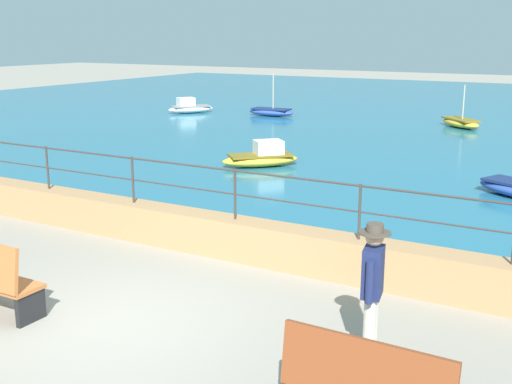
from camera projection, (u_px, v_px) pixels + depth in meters
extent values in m
plane|color=gray|center=(113.00, 325.00, 8.81)|extent=(120.00, 120.00, 0.00)
cube|color=tan|center=(235.00, 238.00, 11.42)|extent=(20.00, 0.56, 0.70)
cylinder|color=#383330|center=(47.00, 168.00, 13.45)|extent=(0.04, 0.04, 0.90)
cylinder|color=#383330|center=(133.00, 180.00, 12.34)|extent=(0.04, 0.04, 0.90)
cylinder|color=#383330|center=(235.00, 194.00, 11.23)|extent=(0.04, 0.04, 0.90)
cylinder|color=#383330|center=(360.00, 212.00, 10.12)|extent=(0.04, 0.04, 0.90)
cylinder|color=#383330|center=(235.00, 171.00, 11.13)|extent=(18.40, 0.04, 0.04)
cylinder|color=#383330|center=(235.00, 194.00, 11.23)|extent=(18.40, 0.03, 0.03)
cube|color=#236B89|center=(485.00, 117.00, 30.58)|extent=(64.00, 44.32, 0.06)
cube|color=black|center=(31.00, 307.00, 8.86)|extent=(0.08, 0.47, 0.43)
cube|color=brown|center=(365.00, 373.00, 5.98)|extent=(1.70, 0.17, 0.64)
cylinder|color=beige|center=(371.00, 326.00, 7.81)|extent=(0.15, 0.15, 0.86)
cylinder|color=beige|center=(369.00, 332.00, 7.64)|extent=(0.15, 0.15, 0.86)
cube|color=navy|center=(373.00, 272.00, 7.55)|extent=(0.28, 0.40, 0.60)
cylinder|color=navy|center=(376.00, 268.00, 7.78)|extent=(0.09, 0.09, 0.52)
cylinder|color=navy|center=(370.00, 282.00, 7.34)|extent=(0.09, 0.09, 0.52)
sphere|color=tan|center=(375.00, 237.00, 7.45)|extent=(0.22, 0.22, 0.22)
cylinder|color=#4C4238|center=(375.00, 233.00, 7.43)|extent=(0.38, 0.38, 0.02)
cylinder|color=#4C4238|center=(375.00, 228.00, 7.42)|extent=(0.20, 0.20, 0.10)
ellipsoid|color=gold|center=(260.00, 160.00, 19.01)|extent=(2.25, 2.27, 0.36)
cube|color=brown|center=(260.00, 155.00, 18.98)|extent=(1.83, 1.85, 0.06)
cube|color=silver|center=(268.00, 147.00, 18.99)|extent=(1.01, 1.01, 0.40)
ellipsoid|color=white|center=(191.00, 109.00, 31.83)|extent=(2.07, 2.39, 0.36)
cube|color=gray|center=(191.00, 106.00, 31.79)|extent=(1.69, 1.94, 0.06)
cube|color=silver|center=(186.00, 102.00, 31.63)|extent=(0.98, 1.02, 0.40)
ellipsoid|color=gold|center=(461.00, 123.00, 26.92)|extent=(2.25, 2.28, 0.36)
cube|color=brown|center=(461.00, 119.00, 26.88)|extent=(1.83, 1.85, 0.06)
cylinder|color=#B2A899|center=(464.00, 102.00, 26.61)|extent=(0.06, 0.06, 1.41)
ellipsoid|color=#2D4C9E|center=(271.00, 112.00, 30.63)|extent=(2.31, 0.94, 0.36)
cube|color=navy|center=(271.00, 109.00, 30.59)|extent=(1.85, 0.80, 0.06)
cylinder|color=#B2A899|center=(273.00, 91.00, 30.34)|extent=(0.06, 0.06, 1.67)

